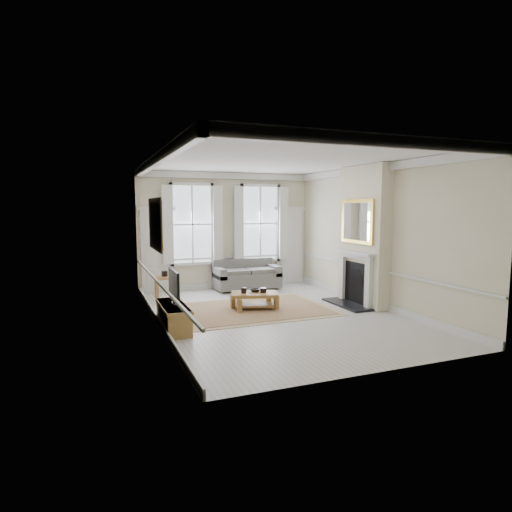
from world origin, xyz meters
name	(u,v)px	position (x,y,z in m)	size (l,w,h in m)	color
floor	(276,315)	(0.00, 0.00, 0.00)	(7.20, 7.20, 0.00)	#B7B5AD
ceiling	(277,160)	(0.00, 0.00, 3.40)	(7.20, 7.20, 0.00)	white
back_wall	(227,231)	(0.00, 3.60, 1.70)	(5.20, 5.20, 0.00)	beige
left_wall	(156,243)	(-2.60, 0.00, 1.70)	(7.20, 7.20, 0.00)	beige
right_wall	(375,236)	(2.60, 0.00, 1.70)	(7.20, 7.20, 0.00)	beige
window_left	(192,224)	(-1.05, 3.55, 1.90)	(1.26, 0.20, 2.20)	#B2BCC6
window_right	(260,223)	(1.05, 3.55, 1.90)	(1.26, 0.20, 2.20)	#B2BCC6
door_left	(157,252)	(-2.05, 3.56, 1.15)	(0.90, 0.08, 2.30)	silver
door_right	(289,247)	(2.05, 3.56, 1.15)	(0.90, 0.08, 2.30)	silver
painting	(155,224)	(-2.56, 0.30, 2.05)	(0.05, 1.66, 1.06)	#A5741C
chimney_breast	(364,236)	(2.43, 0.20, 1.70)	(0.35, 1.70, 3.38)	beige
hearth	(347,304)	(2.00, 0.20, 0.03)	(0.55, 1.50, 0.05)	black
fireplace	(355,275)	(2.20, 0.20, 0.73)	(0.21, 1.45, 1.33)	silver
mirror	(357,221)	(2.21, 0.20, 2.05)	(0.06, 1.26, 1.06)	gold
sofa	(246,277)	(0.43, 3.11, 0.36)	(1.88, 0.91, 0.87)	slate
side_table	(165,281)	(-2.04, 2.53, 0.50)	(0.51, 0.51, 0.61)	brown
rug	(255,309)	(-0.26, 0.64, 0.01)	(3.50, 2.60, 0.02)	#99734F
coffee_table	(255,296)	(-0.26, 0.64, 0.32)	(1.22, 0.93, 0.40)	brown
ceramic_pot_a	(244,290)	(-0.51, 0.69, 0.47)	(0.13, 0.13, 0.13)	black
ceramic_pot_b	(263,290)	(-0.06, 0.59, 0.46)	(0.15, 0.15, 0.11)	black
bowl	(255,290)	(-0.21, 0.74, 0.44)	(0.26, 0.26, 0.06)	black
tv_stand	(174,317)	(-2.34, -0.31, 0.25)	(0.45, 1.40, 0.50)	brown
tv	(174,285)	(-2.32, -0.31, 0.90)	(0.08, 0.90, 0.68)	black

